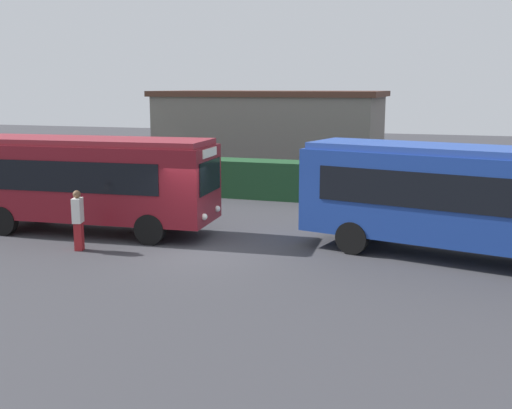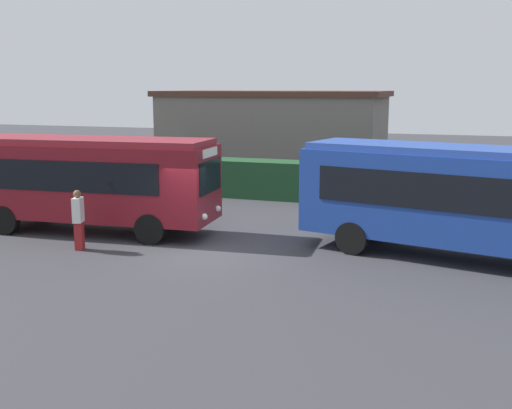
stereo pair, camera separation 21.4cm
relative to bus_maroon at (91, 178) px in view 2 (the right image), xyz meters
The scene contains 7 objects.
ground_plane 5.15m from the bus_maroon, 16.95° to the right, with size 103.94×103.94×0.00m, color #38383D.
bus_maroon is the anchor object (origin of this frame).
bus_blue 12.17m from the bus_maroon, ahead, with size 9.65×4.50×3.31m.
person_left 2.64m from the bus_maroon, 72.10° to the left, with size 0.52×0.32×1.83m.
person_center 2.63m from the bus_maroon, 66.27° to the right, with size 0.38×0.50×1.88m.
hedge_row 9.67m from the bus_maroon, 61.50° to the left, with size 63.97×1.58×1.69m, color #1F4828.
depot_building 15.31m from the bus_maroon, 82.95° to the left, with size 12.33×6.17×4.75m.
Camera 2 is at (7.70, -16.97, 4.99)m, focal length 44.00 mm.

